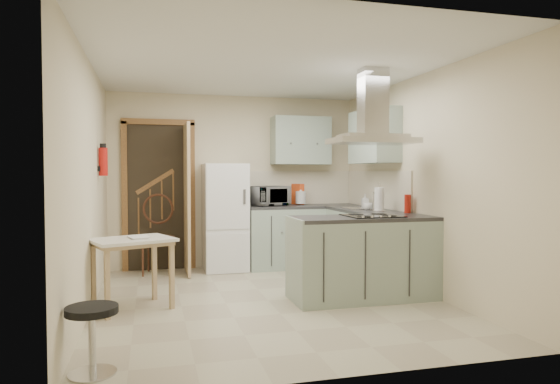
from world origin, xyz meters
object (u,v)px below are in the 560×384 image
object	(u,v)px
bentwood_chair	(159,238)
drop_leaf_table	(133,274)
peninsula	(363,258)
stool	(92,340)
fridge	(225,217)
microwave	(269,196)
extractor_hood	(373,141)

from	to	relation	value
bentwood_chair	drop_leaf_table	bearing A→B (deg)	-87.42
drop_leaf_table	peninsula	bearing A→B (deg)	-26.30
peninsula	drop_leaf_table	world-z (taller)	peninsula
drop_leaf_table	stool	world-z (taller)	drop_leaf_table
fridge	microwave	size ratio (longest dim) A/B	2.95
extractor_hood	drop_leaf_table	bearing A→B (deg)	175.47
microwave	peninsula	bearing A→B (deg)	-91.70
fridge	drop_leaf_table	xyz separation A→B (m)	(-1.20, -1.78, -0.39)
fridge	drop_leaf_table	distance (m)	2.18
extractor_hood	microwave	size ratio (longest dim) A/B	1.77
fridge	extractor_hood	distance (m)	2.57
bentwood_chair	microwave	world-z (taller)	microwave
bentwood_chair	microwave	distance (m)	1.66
microwave	stool	bearing A→B (deg)	-138.85
peninsula	extractor_hood	world-z (taller)	extractor_hood
stool	extractor_hood	bearing A→B (deg)	27.57
peninsula	bentwood_chair	world-z (taller)	bentwood_chair
drop_leaf_table	microwave	xyz separation A→B (m)	(1.85, 1.80, 0.68)
microwave	drop_leaf_table	bearing A→B (deg)	-153.62
stool	microwave	size ratio (longest dim) A/B	0.93
fridge	bentwood_chair	size ratio (longest dim) A/B	1.52
extractor_hood	stool	xyz separation A→B (m)	(-2.74, -1.43, -1.48)
peninsula	microwave	size ratio (longest dim) A/B	3.04
drop_leaf_table	microwave	world-z (taller)	microwave
bentwood_chair	fridge	bearing A→B (deg)	14.72
fridge	bentwood_chair	distance (m)	0.95
extractor_hood	drop_leaf_table	xyz separation A→B (m)	(-2.52, 0.20, -1.36)
fridge	peninsula	bearing A→B (deg)	-58.26
stool	drop_leaf_table	bearing A→B (deg)	82.56
drop_leaf_table	bentwood_chair	xyz separation A→B (m)	(0.28, 1.73, 0.13)
drop_leaf_table	extractor_hood	bearing A→B (deg)	-26.12
extractor_hood	drop_leaf_table	world-z (taller)	extractor_hood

